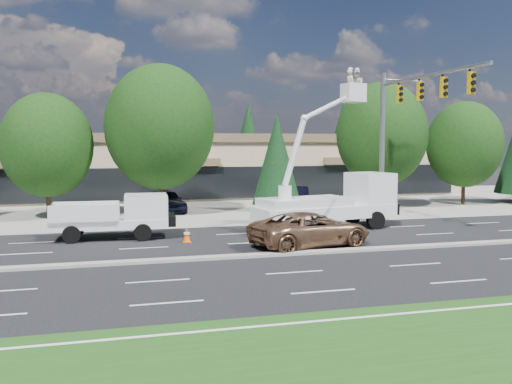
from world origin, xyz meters
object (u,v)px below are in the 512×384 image
object	(u,v)px
signal_mast	(401,120)
utility_pickup	(118,221)
minivan	(311,229)
bucket_truck	(335,195)

from	to	relation	value
signal_mast	utility_pickup	size ratio (longest dim) A/B	1.75
signal_mast	utility_pickup	world-z (taller)	signal_mast
signal_mast	minivan	world-z (taller)	signal_mast
minivan	utility_pickup	bearing A→B (deg)	48.80
bucket_truck	minivan	size ratio (longest dim) A/B	1.55
utility_pickup	minivan	distance (m)	9.62
utility_pickup	bucket_truck	distance (m)	11.74
signal_mast	utility_pickup	distance (m)	16.89
bucket_truck	minivan	xyz separation A→B (m)	(-3.23, -4.69, -1.08)
signal_mast	bucket_truck	world-z (taller)	signal_mast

